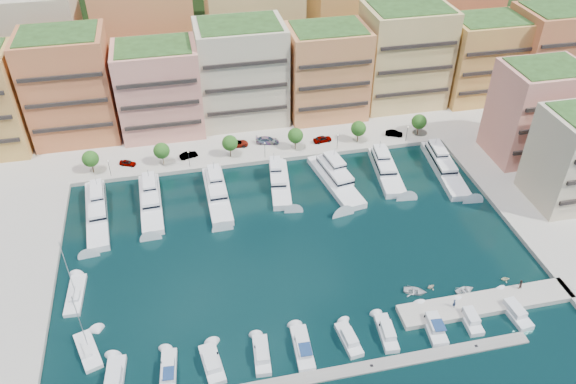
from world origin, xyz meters
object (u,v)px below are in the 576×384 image
Objects in this scene: tree_5 at (419,122)px; cruiser_6 at (387,333)px; cruiser_3 at (262,355)px; yacht_4 at (335,178)px; tree_1 at (162,151)px; person_1 at (520,284)px; lamppost_3 at (338,139)px; tender_0 at (415,291)px; cruiser_2 at (212,364)px; yacht_5 at (386,168)px; car_0 at (128,163)px; tree_4 at (358,129)px; lamppost_4 at (407,131)px; cruiser_0 at (114,382)px; car_1 at (189,155)px; tree_3 at (295,136)px; cruiser_1 at (168,372)px; tender_1 at (431,286)px; tender_3 at (505,279)px; car_4 at (322,139)px; yacht_6 at (443,166)px; sailboat_0 at (88,351)px; tree_2 at (230,143)px; cruiser_9 at (513,311)px; yacht_2 at (217,192)px; car_3 at (267,140)px; sailboat_1 at (76,296)px; cruiser_5 at (349,340)px; yacht_0 at (97,210)px; cruiser_4 at (303,348)px; tree_0 at (90,159)px; lamppost_2 at (265,148)px; cruiser_7 at (433,325)px; car_5 at (394,133)px; lamppost_1 at (189,156)px; car_2 at (237,143)px; cruiser_8 at (469,318)px.

tree_5 is 0.72× the size of cruiser_6.
yacht_4 is at bearing 60.65° from cruiser_3.
person_1 is at bearing -41.37° from tree_1.
lamppost_3 is 47.98m from tender_0.
yacht_5 is at bearing 44.80° from cruiser_2.
tree_4 is at bearing -67.14° from car_0.
lamppost_4 reaches higher than person_1.
cruiser_0 is 2.26× the size of tender_0.
tree_4 reaches higher than car_1.
tree_3 is 2.96× the size of person_1.
yacht_5 is (50.68, -13.08, -3.53)m from tree_1.
tree_5 is 22.14m from lamppost_3.
cruiser_1 is at bearing -179.96° from cruiser_6.
tender_1 is at bearing 10.06° from cruiser_1.
lamppost_4 is 2.55× the size of tender_3.
car_4 is (1.38, 15.97, 0.70)m from yacht_4.
person_1 is at bearing -123.40° from tender_1.
yacht_6 is 1.74× the size of sailboat_0.
tree_2 reaches higher than cruiser_9.
tender_3 is at bearing -36.87° from yacht_2.
car_3 is at bearing 60.27° from cruiser_0.
sailboat_1 is 40.51m from car_0.
cruiser_5 reaches higher than tender_1.
yacht_0 is at bearing -153.94° from tree_2.
tender_0 is at bearing 19.27° from cruiser_4.
tree_0 is at bearing 165.24° from yacht_4.
tender_0 is at bearing -31.56° from yacht_0.
tree_2 is 1.38× the size of tender_0.
lamppost_2 is 0.48× the size of cruiser_7.
cruiser_5 is 1.68× the size of car_5.
cruiser_0 and cruiser_3 have the same top height.
tree_3 is at bearing 0.00° from tree_0.
tree_5 is 1.35× the size of lamppost_1.
yacht_0 is 1.06× the size of yacht_4.
tender_0 is 63.48m from car_1.
yacht_6 reaches higher than cruiser_6.
cruiser_7 is 7.97m from tender_0.
car_0 is (-8.24, 1.28, -3.08)m from tree_1.
car_2 is 21.31m from car_4.
lamppost_2 reaches higher than person_1.
cruiser_8 reaches higher than tender_0.
yacht_6 is at bearing -10.47° from tree_0.
cruiser_2 is 63.63m from car_2.
cruiser_5 is 3.83× the size of person_1.
sailboat_1 is (-23.09, -35.92, -3.52)m from lamppost_1.
tender_3 is at bearing -150.37° from car_1.
yacht_4 is at bearing 39.71° from tender_3.
yacht_2 is (27.04, -13.77, -3.53)m from tree_0.
cruiser_9 reaches higher than tender_3.
yacht_6 is 45.75m from cruiser_8.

